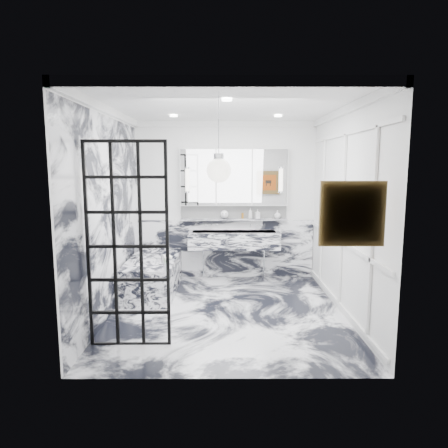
{
  "coord_description": "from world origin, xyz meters",
  "views": [
    {
      "loc": [
        -0.05,
        -5.37,
        2.03
      ],
      "look_at": [
        -0.03,
        0.5,
        1.17
      ],
      "focal_mm": 32.0,
      "sensor_mm": 36.0,
      "label": 1
    }
  ],
  "objects_px": {
    "trough_sink": "(234,240)",
    "crittall_door": "(128,246)",
    "mirror_cabinet": "(234,177)",
    "bathtub": "(153,275)"
  },
  "relations": [
    {
      "from": "crittall_door",
      "to": "trough_sink",
      "type": "distance_m",
      "value": 2.92
    },
    {
      "from": "crittall_door",
      "to": "trough_sink",
      "type": "relative_size",
      "value": 1.43
    },
    {
      "from": "crittall_door",
      "to": "trough_sink",
      "type": "xyz_separation_m",
      "value": [
        1.25,
        2.6,
        -0.41
      ]
    },
    {
      "from": "trough_sink",
      "to": "crittall_door",
      "type": "bearing_deg",
      "value": -115.65
    },
    {
      "from": "mirror_cabinet",
      "to": "crittall_door",
      "type": "bearing_deg",
      "value": -114.27
    },
    {
      "from": "mirror_cabinet",
      "to": "bathtub",
      "type": "bearing_deg",
      "value": -147.94
    },
    {
      "from": "crittall_door",
      "to": "mirror_cabinet",
      "type": "relative_size",
      "value": 1.2
    },
    {
      "from": "crittall_door",
      "to": "mirror_cabinet",
      "type": "distance_m",
      "value": 3.12
    },
    {
      "from": "trough_sink",
      "to": "bathtub",
      "type": "xyz_separation_m",
      "value": [
        -1.33,
        -0.66,
        -0.45
      ]
    },
    {
      "from": "trough_sink",
      "to": "bathtub",
      "type": "bearing_deg",
      "value": -153.52
    }
  ]
}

